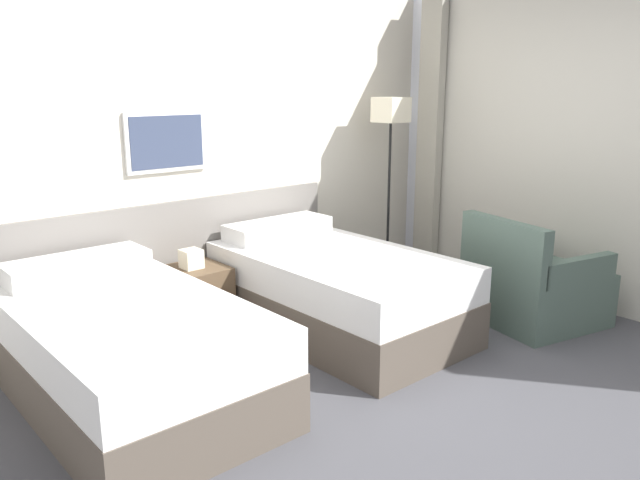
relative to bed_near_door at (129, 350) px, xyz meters
The scene contains 8 objects.
ground_plane 1.81m from the bed_near_door, 38.68° to the right, with size 16.00×16.00×0.00m, color #47474C.
wall_headboard 1.96m from the bed_near_door, 36.68° to the left, with size 10.00×0.10×2.70m.
wall_window 3.90m from the bed_near_door, 18.75° to the right, with size 0.21×4.60×2.70m.
bed_near_door is the anchor object (origin of this frame).
bed_near_window 1.64m from the bed_near_door, ahead, with size 1.11×1.91×0.72m.
nightstand 1.07m from the bed_near_door, 39.85° to the left, with size 0.47×0.44×0.63m.
floor_lamp 3.13m from the bed_near_door, 11.91° to the left, with size 0.26×0.26×1.69m.
armchair 3.04m from the bed_near_door, 16.96° to the right, with size 1.01×0.99×0.84m.
Camera 1 is at (-2.77, -2.14, 1.81)m, focal length 35.00 mm.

